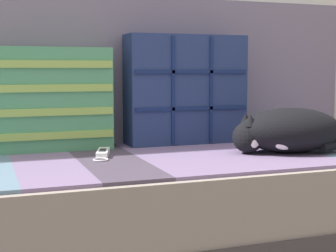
{
  "coord_description": "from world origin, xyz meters",
  "views": [
    {
      "loc": [
        -0.57,
        -1.48,
        0.68
      ],
      "look_at": [
        -0.01,
        0.06,
        0.49
      ],
      "focal_mm": 55.0,
      "sensor_mm": 36.0,
      "label": 1
    }
  ],
  "objects_px": {
    "couch": "(162,211)",
    "throw_pillow_striped": "(53,99)",
    "sleeping_cat": "(287,131)",
    "game_remote_near": "(103,153)",
    "throw_pillow_quilted": "(186,89)"
  },
  "relations": [
    {
      "from": "couch",
      "to": "throw_pillow_striped",
      "type": "height_order",
      "value": "throw_pillow_striped"
    },
    {
      "from": "couch",
      "to": "throw_pillow_striped",
      "type": "distance_m",
      "value": 0.54
    },
    {
      "from": "throw_pillow_striped",
      "to": "sleeping_cat",
      "type": "xyz_separation_m",
      "value": [
        0.73,
        -0.34,
        -0.11
      ]
    },
    {
      "from": "game_remote_near",
      "to": "throw_pillow_striped",
      "type": "bearing_deg",
      "value": 125.16
    },
    {
      "from": "game_remote_near",
      "to": "couch",
      "type": "bearing_deg",
      "value": -4.0
    },
    {
      "from": "couch",
      "to": "game_remote_near",
      "type": "distance_m",
      "value": 0.29
    },
    {
      "from": "throw_pillow_quilted",
      "to": "sleeping_cat",
      "type": "distance_m",
      "value": 0.43
    },
    {
      "from": "couch",
      "to": "sleeping_cat",
      "type": "height_order",
      "value": "sleeping_cat"
    },
    {
      "from": "couch",
      "to": "game_remote_near",
      "type": "bearing_deg",
      "value": 176.0
    },
    {
      "from": "sleeping_cat",
      "to": "throw_pillow_striped",
      "type": "bearing_deg",
      "value": 155.24
    },
    {
      "from": "couch",
      "to": "throw_pillow_quilted",
      "type": "distance_m",
      "value": 0.48
    },
    {
      "from": "couch",
      "to": "game_remote_near",
      "type": "relative_size",
      "value": 9.83
    },
    {
      "from": "couch",
      "to": "game_remote_near",
      "type": "height_order",
      "value": "game_remote_near"
    },
    {
      "from": "couch",
      "to": "throw_pillow_quilted",
      "type": "xyz_separation_m",
      "value": [
        0.17,
        0.2,
        0.4
      ]
    },
    {
      "from": "throw_pillow_quilted",
      "to": "game_remote_near",
      "type": "xyz_separation_m",
      "value": [
        -0.37,
        -0.19,
        -0.2
      ]
    }
  ]
}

